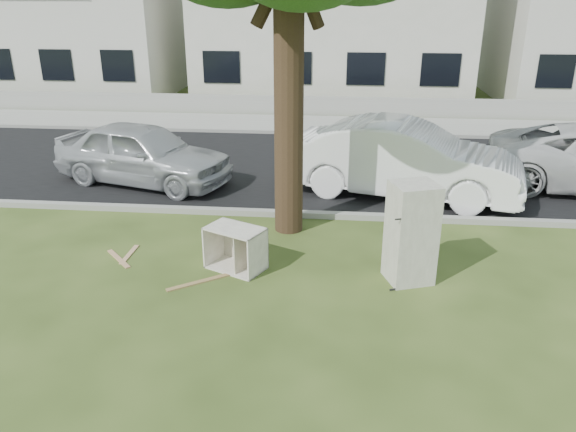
# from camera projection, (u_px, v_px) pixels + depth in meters

# --- Properties ---
(ground) EXTENTS (120.00, 120.00, 0.00)m
(ground) POSITION_uv_depth(u_px,v_px,m) (302.00, 272.00, 9.33)
(ground) COLOR #314318
(road) EXTENTS (120.00, 7.00, 0.01)m
(road) POSITION_uv_depth(u_px,v_px,m) (319.00, 167.00, 14.86)
(road) COLOR black
(road) RESTS_ON ground
(kerb_near) EXTENTS (120.00, 0.18, 0.12)m
(kerb_near) POSITION_uv_depth(u_px,v_px,m) (311.00, 217.00, 11.59)
(kerb_near) COLOR gray
(kerb_near) RESTS_ON ground
(kerb_far) EXTENTS (120.00, 0.18, 0.12)m
(kerb_far) POSITION_uv_depth(u_px,v_px,m) (324.00, 135.00, 18.14)
(kerb_far) COLOR gray
(kerb_far) RESTS_ON ground
(sidewalk) EXTENTS (120.00, 2.80, 0.01)m
(sidewalk) POSITION_uv_depth(u_px,v_px,m) (326.00, 125.00, 19.47)
(sidewalk) COLOR gray
(sidewalk) RESTS_ON ground
(low_wall) EXTENTS (120.00, 0.15, 0.70)m
(low_wall) POSITION_uv_depth(u_px,v_px,m) (327.00, 106.00, 20.82)
(low_wall) COLOR gray
(low_wall) RESTS_ON ground
(townhouse_left) EXTENTS (10.20, 8.16, 7.04)m
(townhouse_left) POSITION_uv_depth(u_px,v_px,m) (66.00, 10.00, 25.23)
(townhouse_left) COLOR beige
(townhouse_left) RESTS_ON ground
(townhouse_center) EXTENTS (11.22, 8.16, 7.44)m
(townhouse_center) POSITION_uv_depth(u_px,v_px,m) (333.00, 6.00, 24.07)
(townhouse_center) COLOR silver
(townhouse_center) RESTS_ON ground
(fridge) EXTENTS (0.84, 0.81, 1.63)m
(fridge) POSITION_uv_depth(u_px,v_px,m) (411.00, 233.00, 8.81)
(fridge) COLOR silver
(fridge) RESTS_ON ground
(cabinet) EXTENTS (1.10, 0.93, 0.73)m
(cabinet) POSITION_uv_depth(u_px,v_px,m) (236.00, 248.00, 9.34)
(cabinet) COLOR beige
(cabinet) RESTS_ON ground
(plank_a) EXTENTS (0.98, 0.75, 0.02)m
(plank_a) POSITION_uv_depth(u_px,v_px,m) (201.00, 282.00, 9.01)
(plank_a) COLOR olive
(plank_a) RESTS_ON ground
(plank_b) EXTENTS (0.64, 0.68, 0.02)m
(plank_b) POSITION_uv_depth(u_px,v_px,m) (119.00, 259.00, 9.78)
(plank_b) COLOR tan
(plank_b) RESTS_ON ground
(plank_c) EXTENTS (0.10, 0.75, 0.02)m
(plank_c) POSITION_uv_depth(u_px,v_px,m) (129.00, 254.00, 9.94)
(plank_c) COLOR tan
(plank_c) RESTS_ON ground
(car_center) EXTENTS (5.41, 3.02, 1.69)m
(car_center) POSITION_uv_depth(u_px,v_px,m) (405.00, 160.00, 12.51)
(car_center) COLOR white
(car_center) RESTS_ON ground
(car_left) EXTENTS (4.64, 2.89, 1.47)m
(car_left) POSITION_uv_depth(u_px,v_px,m) (143.00, 153.00, 13.39)
(car_left) COLOR #B0B3B8
(car_left) RESTS_ON ground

